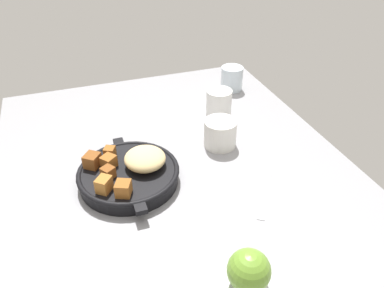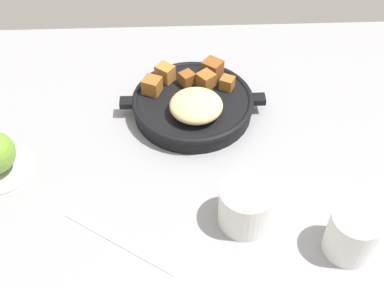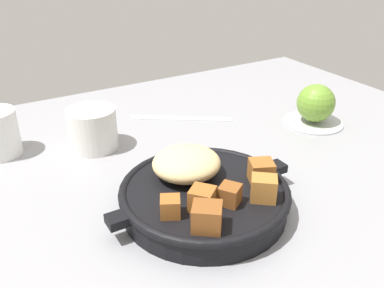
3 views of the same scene
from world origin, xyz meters
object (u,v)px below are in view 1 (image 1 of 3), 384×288
Objects in this scene: butter_knife at (265,188)px; ceramic_mug_white at (220,133)px; white_creamer_pitcher at (219,103)px; red_apple at (249,271)px; cast_iron_skillet at (130,173)px; water_glass_short at (232,78)px.

ceramic_mug_white reaches higher than butter_knife.
red_apple is at bearing -17.75° from white_creamer_pitcher.
butter_knife is at bearing 144.89° from red_apple.
red_apple reaches higher than white_creamer_pitcher.
cast_iron_skillet is at bearing -158.85° from red_apple.
white_creamer_pitcher is at bearing 162.25° from red_apple.
cast_iron_skillet is at bearing -48.90° from water_glass_short.
butter_knife is at bearing -15.21° from water_glass_short.
water_glass_short is (-35.53, 40.73, 1.19)cm from cast_iron_skillet.
red_apple is 41.91cm from ceramic_mug_white.
water_glass_short is (-47.63, 12.95, 3.62)cm from butter_knife.
red_apple is at bearing -22.03° from water_glass_short.
ceramic_mug_white is (-19.01, -3.07, 3.38)cm from butter_knife.
white_creamer_pitcher is (-14.54, 5.69, 0.31)cm from ceramic_mug_white.
cast_iron_skillet is 54.06cm from water_glass_short.
ceramic_mug_white is (-6.91, 24.70, 0.96)cm from cast_iron_skillet.
red_apple is 57.47cm from white_creamer_pitcher.
cast_iron_skillet and ceramic_mug_white have the same top height.
water_glass_short is at bearing 143.73° from white_creamer_pitcher.
white_creamer_pitcher is (-54.74, 17.52, -0.36)cm from red_apple.
white_creamer_pitcher is at bearing 125.21° from cast_iron_skillet.
red_apple is (33.29, 12.88, 1.62)cm from cast_iron_skillet.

